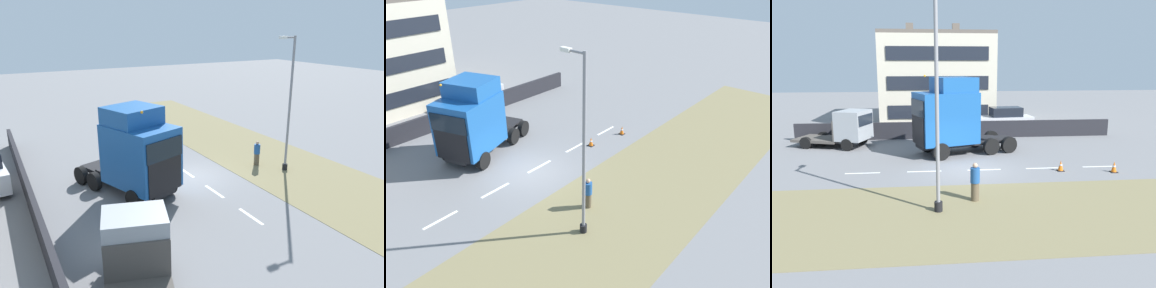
# 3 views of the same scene
# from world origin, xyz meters

# --- Properties ---
(ground_plane) EXTENTS (120.00, 120.00, 0.00)m
(ground_plane) POSITION_xyz_m (0.00, 0.00, 0.00)
(ground_plane) COLOR slate
(ground_plane) RESTS_ON ground
(grass_verge) EXTENTS (7.00, 44.00, 0.01)m
(grass_verge) POSITION_xyz_m (-6.00, 0.00, 0.01)
(grass_verge) COLOR olive
(grass_verge) RESTS_ON ground
(lane_markings) EXTENTS (0.16, 14.60, 0.00)m
(lane_markings) POSITION_xyz_m (0.00, -0.70, 0.00)
(lane_markings) COLOR white
(lane_markings) RESTS_ON ground
(boundary_wall) EXTENTS (0.25, 24.00, 1.29)m
(boundary_wall) POSITION_xyz_m (9.00, 0.00, 0.64)
(boundary_wall) COLOR #232328
(boundary_wall) RESTS_ON ground
(lorry_cab) EXTENTS (4.49, 6.74, 4.93)m
(lorry_cab) POSITION_xyz_m (3.76, 0.91, 2.40)
(lorry_cab) COLOR black
(lorry_cab) RESTS_ON ground
(parked_car) EXTENTS (2.26, 4.69, 2.13)m
(parked_car) POSITION_xyz_m (10.78, -4.05, 1.03)
(parked_car) COLOR silver
(parked_car) RESTS_ON ground
(lamp_post) EXTENTS (1.28, 0.32, 8.13)m
(lamp_post) POSITION_xyz_m (-5.52, 1.94, 3.79)
(lamp_post) COLOR black
(lamp_post) RESTS_ON ground
(pedestrian) EXTENTS (0.39, 0.39, 1.62)m
(pedestrian) POSITION_xyz_m (-4.57, 0.40, 0.79)
(pedestrian) COLOR brown
(pedestrian) RESTS_ON ground
(traffic_cone_lead) EXTENTS (0.36, 0.36, 0.58)m
(traffic_cone_lead) POSITION_xyz_m (-1.14, -7.40, 0.28)
(traffic_cone_lead) COLOR black
(traffic_cone_lead) RESTS_ON ground
(traffic_cone_trailing) EXTENTS (0.36, 0.36, 0.58)m
(traffic_cone_trailing) POSITION_xyz_m (-0.62, -4.70, 0.28)
(traffic_cone_trailing) COLOR black
(traffic_cone_trailing) RESTS_ON ground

